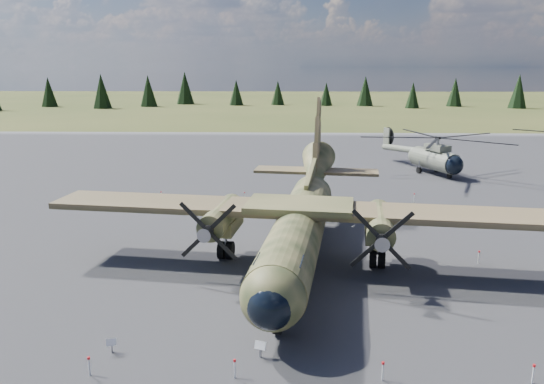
{
  "coord_description": "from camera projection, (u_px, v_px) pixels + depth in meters",
  "views": [
    {
      "loc": [
        4.12,
        -32.79,
        12.4
      ],
      "look_at": [
        3.04,
        2.0,
        4.19
      ],
      "focal_mm": 35.0,
      "sensor_mm": 36.0,
      "label": 1
    }
  ],
  "objects": [
    {
      "name": "ground",
      "position": [
        225.0,
        260.0,
        34.87
      ],
      "size": [
        500.0,
        500.0,
        0.0
      ],
      "primitive_type": "plane",
      "color": "brown",
      "rests_on": "ground"
    },
    {
      "name": "apron",
      "position": [
        239.0,
        218.0,
        44.6
      ],
      "size": [
        120.0,
        120.0,
        0.04
      ],
      "primitive_type": "cube",
      "color": "slate",
      "rests_on": "ground"
    },
    {
      "name": "transport_plane",
      "position": [
        301.0,
        216.0,
        34.3
      ],
      "size": [
        31.94,
        28.84,
        10.51
      ],
      "rotation": [
        0.0,
        0.0,
        -0.13
      ],
      "color": "#384123",
      "rests_on": "ground"
    },
    {
      "name": "helicopter_near",
      "position": [
        435.0,
        147.0,
        62.18
      ],
      "size": [
        23.21,
        23.21,
        4.53
      ],
      "rotation": [
        0.0,
        0.0,
        0.38
      ],
      "color": "gray",
      "rests_on": "ground"
    },
    {
      "name": "info_placard_left",
      "position": [
        112.0,
        344.0,
        23.47
      ],
      "size": [
        0.47,
        0.29,
        0.7
      ],
      "rotation": [
        0.0,
        0.0,
        0.26
      ],
      "color": "gray",
      "rests_on": "ground"
    },
    {
      "name": "info_placard_right",
      "position": [
        260.0,
        347.0,
        23.05
      ],
      "size": [
        0.55,
        0.36,
        0.8
      ],
      "rotation": [
        0.0,
        0.0,
        -0.33
      ],
      "color": "gray",
      "rests_on": "ground"
    },
    {
      "name": "barrier_fence",
      "position": [
        218.0,
        253.0,
        34.69
      ],
      "size": [
        33.12,
        29.62,
        0.85
      ],
      "color": "white",
      "rests_on": "ground"
    },
    {
      "name": "treeline",
      "position": [
        237.0,
        193.0,
        32.71
      ],
      "size": [
        314.24,
        307.64,
        10.96
      ],
      "color": "black",
      "rests_on": "ground"
    }
  ]
}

